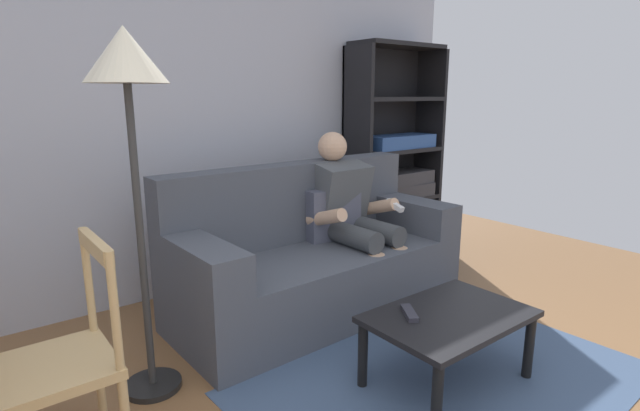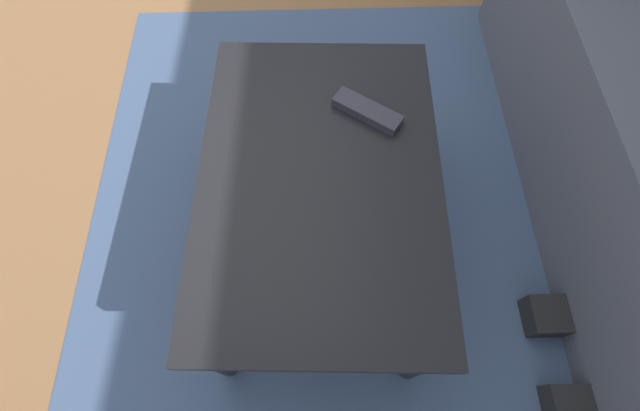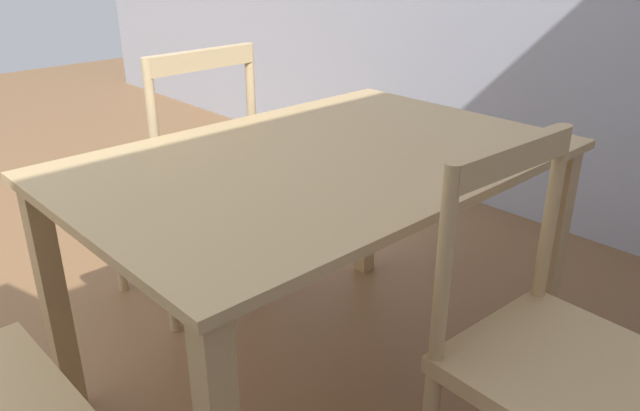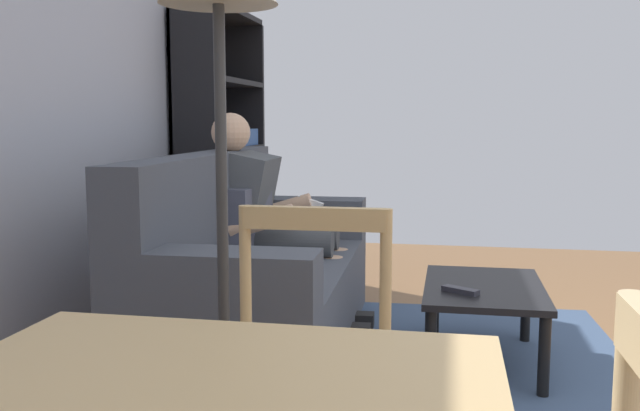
{
  "view_description": "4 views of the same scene",
  "coord_description": "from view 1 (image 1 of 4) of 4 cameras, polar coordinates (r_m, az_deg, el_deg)",
  "views": [
    {
      "loc": [
        -0.79,
        -0.46,
        1.44
      ],
      "look_at": [
        1.09,
        1.98,
        0.74
      ],
      "focal_mm": 27.29,
      "sensor_mm": 36.0,
      "label": 1
    },
    {
      "loc": [
        1.57,
        0.93,
        1.19
      ],
      "look_at": [
        1.09,
        0.92,
        0.23
      ],
      "focal_mm": 23.73,
      "sensor_mm": 36.0,
      "label": 2
    },
    {
      "loc": [
        -0.48,
        2.58,
        1.29
      ],
      "look_at": [
        -1.55,
        1.44,
        0.6
      ],
      "focal_mm": 34.87,
      "sensor_mm": 36.0,
      "label": 3
    },
    {
      "loc": [
        -2.16,
        1.09,
        1.14
      ],
      "look_at": [
        -0.23,
        1.45,
        0.9
      ],
      "focal_mm": 38.8,
      "sensor_mm": 36.0,
      "label": 4
    }
  ],
  "objects": [
    {
      "name": "bookshelf",
      "position": [
        4.6,
        8.6,
        3.92
      ],
      "size": [
        0.97,
        0.36,
        1.88
      ],
      "color": "black",
      "rests_on": "ground_plane"
    },
    {
      "name": "wall_back",
      "position": [
        3.48,
        -24.89,
        9.74
      ],
      "size": [
        6.37,
        0.12,
        2.64
      ],
      "primitive_type": "cube",
      "color": "#B2B7C6",
      "rests_on": "ground_plane"
    },
    {
      "name": "person_lounging",
      "position": [
        3.43,
        3.73,
        -1.11
      ],
      "size": [
        0.6,
        0.88,
        1.18
      ],
      "color": "#4C5156",
      "rests_on": "ground_plane"
    },
    {
      "name": "tv_remote",
      "position": [
        2.5,
        10.45,
        -12.28
      ],
      "size": [
        0.13,
        0.17,
        0.02
      ],
      "primitive_type": "cube",
      "rotation": [
        0.0,
        0.0,
        2.57
      ],
      "color": "#2D2D38",
      "rests_on": "coffee_table"
    },
    {
      "name": "floor_lamp",
      "position": [
        2.34,
        -21.6,
        12.39
      ],
      "size": [
        0.36,
        0.36,
        1.73
      ],
      "color": "black",
      "rests_on": "ground_plane"
    },
    {
      "name": "area_rug",
      "position": [
        2.74,
        14.48,
        -19.22
      ],
      "size": [
        2.06,
        1.49,
        0.01
      ],
      "primitive_type": "cube",
      "rotation": [
        0.0,
        0.0,
        0.05
      ],
      "color": "#3D5170",
      "rests_on": "ground_plane"
    },
    {
      "name": "coffee_table",
      "position": [
        2.58,
        14.89,
        -13.23
      ],
      "size": [
        0.81,
        0.55,
        0.38
      ],
      "color": "black",
      "rests_on": "ground_plane"
    },
    {
      "name": "couch",
      "position": [
        3.32,
        -0.68,
        -6.19
      ],
      "size": [
        2.0,
        0.88,
        0.98
      ],
      "color": "#474C56",
      "rests_on": "ground_plane"
    },
    {
      "name": "dining_chair_facing_couch",
      "position": [
        2.15,
        -28.02,
        -16.12
      ],
      "size": [
        0.42,
        0.42,
        0.92
      ],
      "color": "tan",
      "rests_on": "ground_plane"
    }
  ]
}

